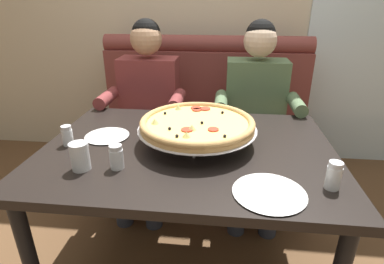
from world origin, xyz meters
TOP-DOWN VIEW (x-y plane):
  - booth_bench at (0.00, 0.95)m, footprint 1.64×0.78m
  - dining_table at (0.00, 0.00)m, footprint 1.33×0.96m
  - diner_left at (-0.37, 0.68)m, footprint 0.54×0.64m
  - diner_right at (0.37, 0.68)m, footprint 0.54×0.64m
  - pizza at (0.04, 0.04)m, footprint 0.55×0.55m
  - shaker_parmesan at (0.56, -0.28)m, footprint 0.05×0.05m
  - shaker_pepper_flakes at (-0.56, -0.04)m, footprint 0.05×0.05m
  - shaker_oregano at (-0.26, -0.23)m, footprint 0.06×0.06m
  - plate_near_left at (0.33, -0.34)m, footprint 0.26×0.26m
  - plate_near_right at (-0.41, 0.07)m, footprint 0.22×0.22m
  - drinking_glass at (-0.40, -0.25)m, footprint 0.07×0.07m
  - patio_chair at (1.22, 2.01)m, footprint 0.40×0.40m

SIDE VIEW (x-z plane):
  - booth_bench at x=0.00m, z-range -0.17..0.96m
  - patio_chair at x=1.22m, z-range 0.09..0.95m
  - dining_table at x=0.00m, z-range 0.30..1.05m
  - diner_left at x=-0.37m, z-range 0.07..1.35m
  - diner_right at x=0.37m, z-range 0.07..1.35m
  - plate_near_right at x=-0.41m, z-range 0.76..0.78m
  - plate_near_left at x=0.33m, z-range 0.76..0.78m
  - shaker_pepper_flakes at x=-0.56m, z-range 0.75..0.85m
  - shaker_oregano at x=-0.26m, z-range 0.75..0.85m
  - shaker_parmesan at x=0.56m, z-range 0.75..0.85m
  - drinking_glass at x=-0.40m, z-range 0.75..0.86m
  - pizza at x=0.04m, z-range 0.79..0.92m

